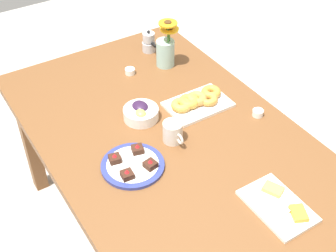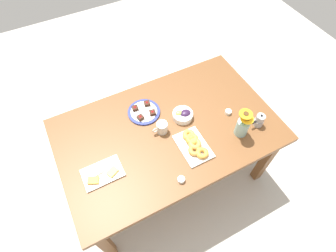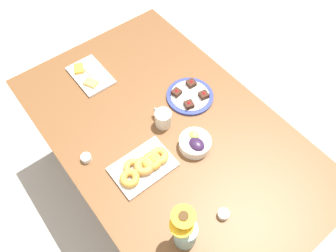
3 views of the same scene
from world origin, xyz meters
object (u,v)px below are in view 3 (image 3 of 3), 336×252
object	(u,v)px
dining_table	(168,139)
grape_bowl	(195,143)
jam_cup_honey	(224,214)
croissant_platter	(144,166)
jam_cup_berry	(86,158)
dessert_plate	(190,96)
cheese_platter	(90,75)
flower_vase	(185,233)
coffee_mug	(163,118)

from	to	relation	value
dining_table	grape_bowl	distance (m)	0.19
dining_table	jam_cup_honey	distance (m)	0.49
croissant_platter	jam_cup_honey	world-z (taller)	croissant_platter
jam_cup_berry	dessert_plate	xyz separation A→B (m)	(-0.01, -0.61, -0.00)
cheese_platter	croissant_platter	xyz separation A→B (m)	(-0.64, 0.09, 0.01)
dining_table	jam_cup_berry	world-z (taller)	jam_cup_berry
dining_table	cheese_platter	bearing A→B (deg)	12.24
cheese_platter	jam_cup_honey	size ratio (longest dim) A/B	5.42
grape_bowl	jam_cup_berry	xyz separation A→B (m)	(0.26, 0.44, -0.01)
dining_table	cheese_platter	size ratio (longest dim) A/B	6.15
dining_table	croissant_platter	world-z (taller)	croissant_platter
dining_table	flower_vase	distance (m)	0.55
dining_table	croissant_platter	distance (m)	0.26
jam_cup_honey	jam_cup_berry	world-z (taller)	same
coffee_mug	dessert_plate	distance (m)	0.22
coffee_mug	jam_cup_berry	size ratio (longest dim) A/B	2.44
jam_cup_berry	flower_vase	bearing A→B (deg)	-167.22
croissant_platter	jam_cup_honey	xyz separation A→B (m)	(-0.38, -0.13, -0.01)
dining_table	dessert_plate	distance (m)	0.26
coffee_mug	cheese_platter	size ratio (longest dim) A/B	0.45
grape_bowl	cheese_platter	xyz separation A→B (m)	(0.69, 0.16, -0.02)
dessert_plate	cheese_platter	bearing A→B (deg)	36.85
dessert_plate	flower_vase	bearing A→B (deg)	137.96
jam_cup_honey	flower_vase	size ratio (longest dim) A/B	0.19
dining_table	dessert_plate	xyz separation A→B (m)	(0.09, -0.22, 0.10)
jam_cup_honey	jam_cup_berry	size ratio (longest dim) A/B	1.00
croissant_platter	dessert_plate	world-z (taller)	dessert_plate
grape_bowl	flower_vase	world-z (taller)	flower_vase
croissant_platter	jam_cup_honey	size ratio (longest dim) A/B	5.94
grape_bowl	dessert_plate	world-z (taller)	grape_bowl
cheese_platter	jam_cup_berry	bearing A→B (deg)	147.58
dining_table	jam_cup_honey	bearing A→B (deg)	170.52
cheese_platter	dessert_plate	distance (m)	0.56
coffee_mug	grape_bowl	size ratio (longest dim) A/B	0.77
grape_bowl	flower_vase	bearing A→B (deg)	133.66
dessert_plate	dining_table	bearing A→B (deg)	113.11
jam_cup_honey	dessert_plate	size ratio (longest dim) A/B	0.20
jam_cup_honey	dessert_plate	bearing A→B (deg)	-27.72
coffee_mug	flower_vase	xyz separation A→B (m)	(-0.49, 0.27, 0.04)
grape_bowl	coffee_mug	bearing A→B (deg)	11.25
grape_bowl	jam_cup_berry	distance (m)	0.51
jam_cup_honey	croissant_platter	bearing A→B (deg)	19.08
coffee_mug	grape_bowl	bearing A→B (deg)	-168.75
cheese_platter	flower_vase	xyz separation A→B (m)	(-0.99, 0.15, 0.08)
flower_vase	cheese_platter	bearing A→B (deg)	-8.64
cheese_platter	dessert_plate	xyz separation A→B (m)	(-0.45, -0.34, 0.00)
croissant_platter	flower_vase	distance (m)	0.36
coffee_mug	croissant_platter	size ratio (longest dim) A/B	0.41
cheese_platter	croissant_platter	distance (m)	0.64
grape_bowl	jam_cup_honey	bearing A→B (deg)	159.16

